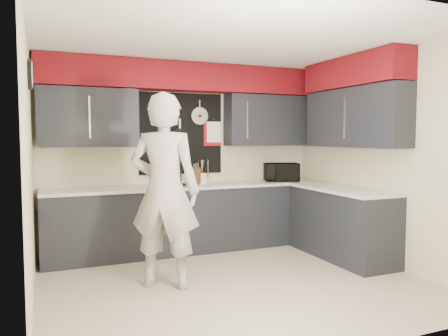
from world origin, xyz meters
name	(u,v)px	position (x,y,z in m)	size (l,w,h in m)	color
ground	(234,282)	(0.00, 0.00, 0.00)	(4.00, 4.00, 0.00)	#B8A88F
back_wall_assembly	(188,106)	(0.01, 1.60, 2.01)	(4.00, 0.36, 2.60)	beige
right_wall_assembly	(358,108)	(1.85, 0.26, 1.94)	(0.36, 3.50, 2.60)	beige
left_wall_assembly	(30,164)	(-1.99, 0.02, 1.33)	(0.05, 3.50, 2.60)	beige
base_cabinets	(233,219)	(0.49, 1.13, 0.46)	(3.95, 2.20, 0.92)	black
microwave	(281,172)	(1.39, 1.38, 1.06)	(0.49, 0.33, 0.27)	black
knife_block	(196,176)	(0.08, 1.47, 1.04)	(0.11, 0.11, 0.24)	#342010
utensil_crock	(202,179)	(0.18, 1.47, 1.00)	(0.12, 0.12, 0.15)	silver
coffee_maker	(176,173)	(-0.22, 1.44, 1.09)	(0.21, 0.25, 0.33)	black
person	(165,191)	(-0.72, 0.16, 1.02)	(0.74, 0.49, 2.03)	#BABAB8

